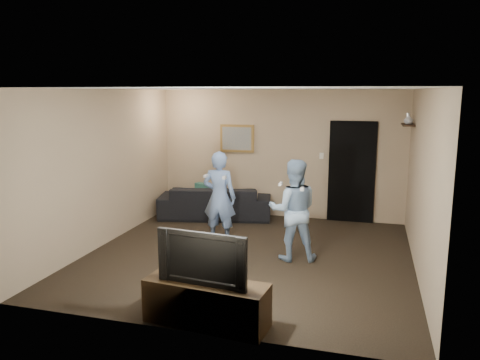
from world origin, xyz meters
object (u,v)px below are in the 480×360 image
(sofa, at_px, (215,202))
(television, at_px, (206,256))
(wii_player_right, at_px, (293,210))
(tv_console, at_px, (206,303))
(wii_player_left, at_px, (219,197))

(sofa, bearing_deg, television, 95.45)
(television, relative_size, wii_player_right, 0.66)
(tv_console, distance_m, wii_player_left, 2.96)
(tv_console, xyz_separation_m, television, (0.00, 0.00, 0.55))
(tv_console, relative_size, wii_player_left, 0.88)
(television, bearing_deg, wii_player_left, 111.21)
(sofa, height_order, wii_player_left, wii_player_left)
(wii_player_right, bearing_deg, wii_player_left, 160.02)
(sofa, relative_size, wii_player_left, 1.43)
(sofa, distance_m, wii_player_right, 2.81)
(tv_console, distance_m, television, 0.55)
(television, distance_m, wii_player_left, 2.91)
(tv_console, relative_size, television, 1.34)
(sofa, xyz_separation_m, tv_console, (1.35, -4.31, -0.08))
(tv_console, bearing_deg, wii_player_right, 81.92)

